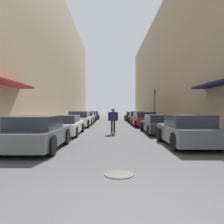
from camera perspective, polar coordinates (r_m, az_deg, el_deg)
ground at (r=22.15m, az=-0.06°, el=-3.36°), size 105.71×105.71×0.00m
curb_strip_left at (r=27.35m, az=-10.55°, el=-2.48°), size 1.80×48.05×0.12m
curb_strip_right at (r=27.43m, az=10.18°, el=-2.47°), size 1.80×48.05×0.12m
building_row_left at (r=28.61m, az=-16.47°, el=12.97°), size 4.90×48.05×15.33m
building_row_right at (r=28.59m, az=16.05°, el=11.51°), size 4.90×48.05×13.89m
parked_car_left_0 at (r=8.96m, az=-19.08°, el=-5.28°), size 1.98×4.02×1.31m
parked_car_left_1 at (r=13.80m, az=-12.28°, el=-3.38°), size 2.01×4.73×1.21m
parked_car_left_2 at (r=19.78m, az=-8.36°, el=-1.90°), size 1.90×4.58×1.40m
parked_car_left_3 at (r=25.00m, az=-6.78°, el=-1.48°), size 1.97×4.56×1.24m
parked_car_left_4 at (r=30.34m, az=-5.87°, el=-1.10°), size 2.00×4.79×1.26m
parked_car_left_5 at (r=35.56m, az=-5.04°, el=-0.84°), size 2.08×4.27×1.28m
parked_car_right_0 at (r=9.88m, az=19.04°, el=-4.66°), size 1.97×3.99×1.33m
parked_car_right_1 at (r=14.72m, az=12.26°, el=-3.12°), size 2.03×4.73×1.21m
parked_car_right_2 at (r=20.35m, az=8.29°, el=-1.92°), size 2.00×4.46×1.33m
parked_car_right_3 at (r=25.36m, az=6.47°, el=-1.40°), size 1.90×4.08×1.34m
parked_car_right_4 at (r=31.11m, az=5.22°, el=-1.08°), size 1.97×4.76×1.23m
skateboarder at (r=13.85m, az=0.28°, el=-1.59°), size 0.63×0.78×1.65m
manhole_cover at (r=5.41m, az=1.79°, el=-15.98°), size 0.70×0.70×0.02m
traffic_light at (r=24.14m, az=11.12°, el=2.47°), size 0.16×0.22×3.57m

